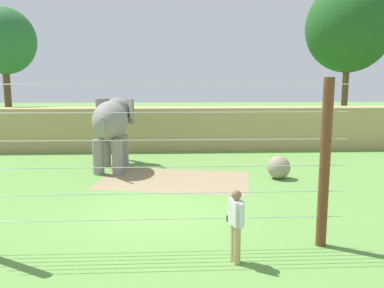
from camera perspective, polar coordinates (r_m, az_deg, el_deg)
The scene contains 9 objects.
ground_plane at distance 12.33m, azimuth -5.16°, elevation -9.89°, with size 120.00×120.00×0.00m, color #609342.
dirt_patch at distance 16.21m, azimuth -2.51°, elevation -5.17°, with size 5.99×3.78×0.01m, color #937F5B.
embankment_wall at distance 23.25m, azimuth -4.10°, elevation 2.26°, with size 36.00×1.80×2.45m, color tan.
elephant at distance 18.27m, azimuth -11.47°, elevation 2.96°, with size 1.80×4.27×3.17m.
enrichment_ball at distance 16.70m, azimuth 12.38°, elevation -3.29°, with size 0.94×0.94×0.94m, color gray.
cable_fence at distance 9.30m, azimuth -5.97°, elevation -3.06°, with size 9.28×0.25×4.09m.
zookeeper at distance 8.92m, azimuth 6.33°, elevation -11.20°, with size 0.34×0.57×1.67m.
tree_far_left at distance 28.83m, azimuth -25.45°, elevation 13.16°, with size 4.04×4.04×8.62m.
tree_left_of_centre at distance 31.03m, azimuth 21.63°, elevation 15.28°, with size 5.97×5.97×10.81m.
Camera 1 is at (0.52, -11.64, 4.03)m, focal length 37.09 mm.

